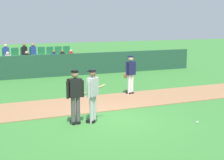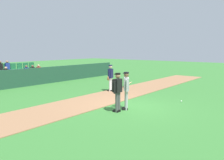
{
  "view_description": "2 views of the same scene",
  "coord_description": "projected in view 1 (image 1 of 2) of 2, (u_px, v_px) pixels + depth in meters",
  "views": [
    {
      "loc": [
        -4.28,
        -10.26,
        3.3
      ],
      "look_at": [
        0.81,
        1.45,
        1.08
      ],
      "focal_mm": 54.86,
      "sensor_mm": 36.0,
      "label": 1
    },
    {
      "loc": [
        -9.05,
        -6.06,
        2.82
      ],
      "look_at": [
        0.59,
        1.65,
        1.12
      ],
      "focal_mm": 36.7,
      "sensor_mm": 36.0,
      "label": 2
    }
  ],
  "objects": [
    {
      "name": "stadium_bleachers",
      "position": [
        39.0,
        66.0,
        21.36
      ],
      "size": [
        5.0,
        2.1,
        1.9
      ],
      "color": "slate",
      "rests_on": "ground"
    },
    {
      "name": "ground_plane",
      "position": [
        107.0,
        120.0,
        11.51
      ],
      "size": [
        80.0,
        80.0,
        0.0
      ],
      "primitive_type": "plane",
      "color": "#387A33"
    },
    {
      "name": "baseball",
      "position": [
        197.0,
        122.0,
        11.14
      ],
      "size": [
        0.07,
        0.07,
        0.07
      ],
      "primitive_type": "sphere",
      "color": "white",
      "rests_on": "ground"
    },
    {
      "name": "runner_navy_jersey",
      "position": [
        130.0,
        73.0,
        15.35
      ],
      "size": [
        0.67,
        0.38,
        1.76
      ],
      "color": "white",
      "rests_on": "ground"
    },
    {
      "name": "batter_grey_jersey",
      "position": [
        93.0,
        94.0,
        11.05
      ],
      "size": [
        0.72,
        0.69,
        1.76
      ],
      "color": "#B2B2B2",
      "rests_on": "ground"
    },
    {
      "name": "infield_dirt_path",
      "position": [
        85.0,
        104.0,
        13.61
      ],
      "size": [
        28.0,
        2.69,
        0.03
      ],
      "primitive_type": "cube",
      "color": "#9E704C",
      "rests_on": "ground"
    },
    {
      "name": "dugout_fence",
      "position": [
        44.0,
        66.0,
        20.03
      ],
      "size": [
        20.0,
        0.16,
        1.34
      ],
      "primitive_type": "cube",
      "color": "#234C38",
      "rests_on": "ground"
    },
    {
      "name": "umpire_home_plate",
      "position": [
        75.0,
        94.0,
        10.88
      ],
      "size": [
        0.59,
        0.32,
        1.76
      ],
      "color": "#4C4C4C",
      "rests_on": "ground"
    }
  ]
}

